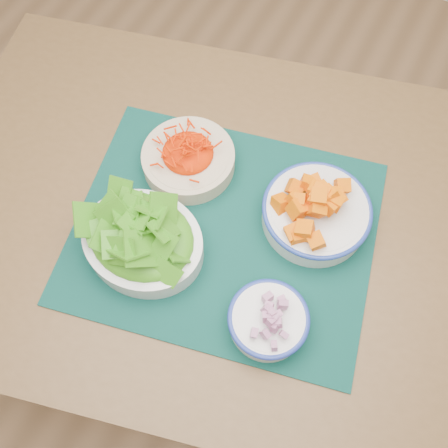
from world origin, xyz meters
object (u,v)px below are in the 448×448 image
object	(u,v)px
placemat	(224,231)
carrot_bowl	(188,156)
onion_bowl	(268,320)
lettuce_bowl	(142,238)
squash_bowl	(318,208)
table	(236,234)

from	to	relation	value
placemat	carrot_bowl	distance (m)	0.17
placemat	onion_bowl	distance (m)	0.21
placemat	onion_bowl	size ratio (longest dim) A/B	3.32
placemat	lettuce_bowl	bearing A→B (deg)	-150.51
squash_bowl	lettuce_bowl	distance (m)	0.34
squash_bowl	lettuce_bowl	size ratio (longest dim) A/B	1.04
table	carrot_bowl	xyz separation A→B (m)	(-0.14, 0.06, 0.13)
squash_bowl	onion_bowl	bearing A→B (deg)	-87.89
table	lettuce_bowl	bearing A→B (deg)	-144.39
placemat	table	bearing A→B (deg)	67.70
table	squash_bowl	size ratio (longest dim) A/B	5.89
placemat	squash_bowl	size ratio (longest dim) A/B	2.36
table	carrot_bowl	distance (m)	0.20
carrot_bowl	squash_bowl	distance (m)	0.28
table	lettuce_bowl	size ratio (longest dim) A/B	6.15
lettuce_bowl	onion_bowl	world-z (taller)	lettuce_bowl
table	onion_bowl	bearing A→B (deg)	-63.36
placemat	lettuce_bowl	size ratio (longest dim) A/B	2.46
table	lettuce_bowl	xyz separation A→B (m)	(-0.13, -0.15, 0.14)
table	carrot_bowl	size ratio (longest dim) A/B	6.54
carrot_bowl	lettuce_bowl	world-z (taller)	lettuce_bowl
carrot_bowl	onion_bowl	bearing A→B (deg)	-38.42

